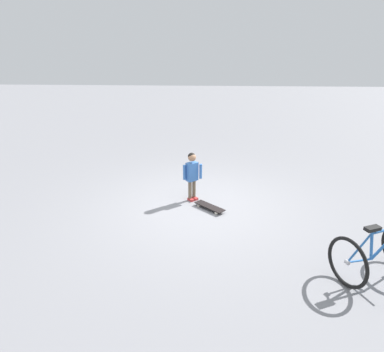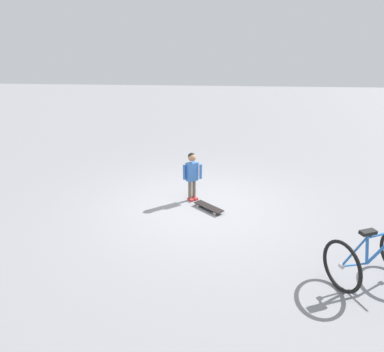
# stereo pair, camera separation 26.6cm
# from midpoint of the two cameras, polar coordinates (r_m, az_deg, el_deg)

# --- Properties ---
(ground_plane) EXTENTS (50.00, 50.00, 0.00)m
(ground_plane) POSITION_cam_midpoint_polar(r_m,az_deg,el_deg) (6.84, 2.31, -5.39)
(ground_plane) COLOR gray
(child_person) EXTENTS (0.27, 0.40, 1.06)m
(child_person) POSITION_cam_midpoint_polar(r_m,az_deg,el_deg) (6.90, 1.11, 0.81)
(child_person) COLOR brown
(child_person) RESTS_ON ground
(skateboard) EXTENTS (0.60, 0.64, 0.07)m
(skateboard) POSITION_cam_midpoint_polar(r_m,az_deg,el_deg) (6.71, 4.07, -5.40)
(skateboard) COLOR black
(skateboard) RESTS_ON ground
(bicycle_near) EXTENTS (1.07, 1.26, 0.85)m
(bicycle_near) POSITION_cam_midpoint_polar(r_m,az_deg,el_deg) (5.31, 30.23, -12.24)
(bicycle_near) COLOR black
(bicycle_near) RESTS_ON ground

